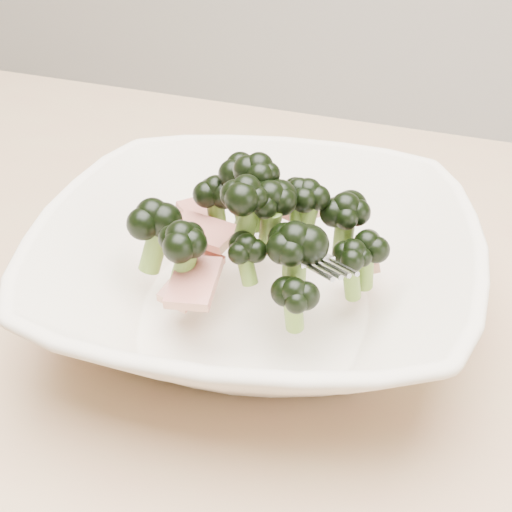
# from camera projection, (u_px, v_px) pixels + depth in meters

# --- Properties ---
(dining_table) EXTENTS (1.20, 0.80, 0.75)m
(dining_table) POSITION_uv_depth(u_px,v_px,m) (248.00, 409.00, 0.59)
(dining_table) COLOR tan
(dining_table) RESTS_ON ground
(broccoli_dish) EXTENTS (0.37, 0.37, 0.13)m
(broccoli_dish) POSITION_uv_depth(u_px,v_px,m) (256.00, 265.00, 0.51)
(broccoli_dish) COLOR beige
(broccoli_dish) RESTS_ON dining_table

